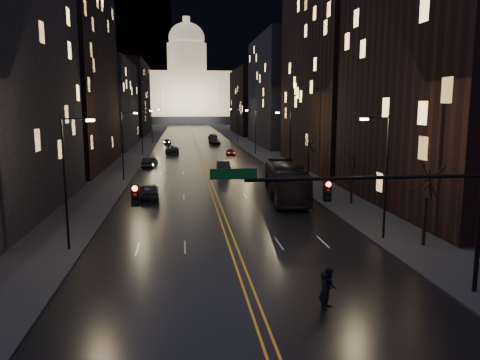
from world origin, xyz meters
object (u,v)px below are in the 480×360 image
object	(u,v)px
oncoming_car_b	(150,162)
pedestrian_a	(324,291)
bus	(286,181)
oncoming_car_a	(149,190)
traffic_signal	(375,200)
receding_car_a	(223,167)
pedestrian_b	(329,286)

from	to	relation	value
oncoming_car_b	pedestrian_a	size ratio (longest dim) A/B	2.63
bus	pedestrian_a	distance (m)	26.62
oncoming_car_a	oncoming_car_b	world-z (taller)	oncoming_car_a
oncoming_car_a	traffic_signal	bearing A→B (deg)	111.66
bus	receding_car_a	world-z (taller)	bus
traffic_signal	bus	distance (m)	25.74
bus	oncoming_car_a	distance (m)	14.31
oncoming_car_a	receding_car_a	distance (m)	20.22
pedestrian_a	traffic_signal	bearing A→B (deg)	-72.47
bus	pedestrian_a	xyz separation A→B (m)	(-3.98, -26.30, -0.96)
traffic_signal	bus	bearing A→B (deg)	87.06
oncoming_car_b	pedestrian_b	size ratio (longest dim) A/B	2.62
bus	pedestrian_a	bearing A→B (deg)	-93.40
pedestrian_a	oncoming_car_b	bearing A→B (deg)	13.26
bus	oncoming_car_a	bearing A→B (deg)	176.15
pedestrian_a	pedestrian_b	size ratio (longest dim) A/B	1.00
bus	pedestrian_b	xyz separation A→B (m)	(-3.58, -25.77, -0.95)
pedestrian_b	oncoming_car_a	bearing A→B (deg)	22.82
receding_car_a	pedestrian_b	bearing A→B (deg)	-87.92
oncoming_car_b	bus	bearing A→B (deg)	127.32
traffic_signal	receding_car_a	world-z (taller)	traffic_signal
oncoming_car_b	receding_car_a	size ratio (longest dim) A/B	0.96
receding_car_a	pedestrian_b	size ratio (longest dim) A/B	2.74
oncoming_car_b	pedestrian_b	bearing A→B (deg)	110.40
bus	receding_car_a	bearing A→B (deg)	108.38
receding_car_a	oncoming_car_b	bearing A→B (deg)	146.94
bus	receding_car_a	distance (m)	20.73
traffic_signal	oncoming_car_b	bearing A→B (deg)	105.21
bus	pedestrian_b	size ratio (longest dim) A/B	7.28
traffic_signal	receding_car_a	size ratio (longest dim) A/B	3.39
pedestrian_a	pedestrian_b	world-z (taller)	pedestrian_b
receding_car_a	oncoming_car_a	bearing A→B (deg)	-116.97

